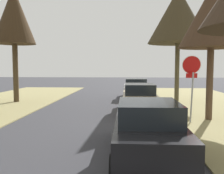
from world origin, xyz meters
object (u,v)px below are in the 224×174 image
object	(u,v)px
parked_sedan_white	(136,89)
street_tree_right_mid_b	(212,18)
parked_sedan_tan	(139,99)
street_tree_right_far	(178,16)
parked_sedan_black	(148,131)
street_tree_left_far	(14,16)
stop_sign_far	(192,74)

from	to	relation	value
parked_sedan_white	street_tree_right_mid_b	bearing A→B (deg)	-69.01
parked_sedan_tan	street_tree_right_far	bearing A→B (deg)	55.19
parked_sedan_black	street_tree_right_mid_b	bearing A→B (deg)	56.91
street_tree_right_far	parked_sedan_white	size ratio (longest dim) A/B	1.80
street_tree_right_mid_b	street_tree_left_far	xyz separation A→B (m)	(-11.68, 5.22, 1.24)
street_tree_right_far	parked_sedan_white	xyz separation A→B (m)	(-2.85, 2.13, -5.31)
stop_sign_far	street_tree_left_far	size ratio (longest dim) A/B	0.37
street_tree_right_far	parked_sedan_black	bearing A→B (deg)	-104.68
street_tree_right_mid_b	street_tree_right_far	size ratio (longest dim) A/B	0.78
stop_sign_far	street_tree_left_far	distance (m)	12.80
stop_sign_far	street_tree_right_far	xyz separation A→B (m)	(0.70, 6.93, 3.86)
stop_sign_far	street_tree_right_mid_b	bearing A→B (deg)	36.97
street_tree_left_far	stop_sign_far	bearing A→B (deg)	-29.37
street_tree_right_mid_b	parked_sedan_tan	size ratio (longest dim) A/B	1.39
parked_sedan_black	street_tree_right_far	bearing A→B (deg)	75.32
stop_sign_far	street_tree_left_far	world-z (taller)	street_tree_left_far
street_tree_right_far	parked_sedan_tan	distance (m)	7.27
stop_sign_far	street_tree_left_far	bearing A→B (deg)	150.63
street_tree_right_far	parked_sedan_tan	world-z (taller)	street_tree_right_far
street_tree_left_far	parked_sedan_tan	bearing A→B (deg)	-20.20
street_tree_right_mid_b	parked_sedan_black	world-z (taller)	street_tree_right_mid_b
street_tree_left_far	parked_sedan_tan	distance (m)	10.49
street_tree_right_far	parked_sedan_black	distance (m)	12.68
street_tree_right_mid_b	parked_sedan_black	size ratio (longest dim) A/B	1.39
street_tree_left_far	parked_sedan_black	distance (m)	14.24
street_tree_right_mid_b	parked_sedan_black	bearing A→B (deg)	-123.09
parked_sedan_white	street_tree_right_far	bearing A→B (deg)	-36.74
street_tree_right_mid_b	parked_sedan_black	distance (m)	7.18
stop_sign_far	street_tree_right_far	size ratio (longest dim) A/B	0.37
stop_sign_far	parked_sedan_tan	bearing A→B (deg)	126.67
street_tree_right_far	street_tree_left_far	bearing A→B (deg)	-175.26
street_tree_right_far	street_tree_left_far	distance (m)	11.39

